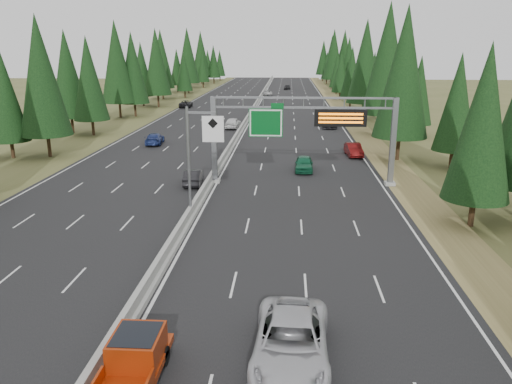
% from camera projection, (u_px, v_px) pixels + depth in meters
% --- Properties ---
extents(road, '(32.00, 260.00, 0.08)m').
position_uv_depth(road, '(249.00, 118.00, 89.07)').
color(road, black).
rests_on(road, ground).
extents(shoulder_right, '(3.60, 260.00, 0.06)m').
position_uv_depth(shoulder_right, '(349.00, 119.00, 87.99)').
color(shoulder_right, olive).
rests_on(shoulder_right, ground).
extents(shoulder_left, '(3.60, 260.00, 0.06)m').
position_uv_depth(shoulder_left, '(151.00, 117.00, 90.17)').
color(shoulder_left, '#4B5125').
rests_on(shoulder_left, ground).
extents(median_barrier, '(0.70, 260.00, 0.85)m').
position_uv_depth(median_barrier, '(249.00, 116.00, 88.97)').
color(median_barrier, gray).
rests_on(median_barrier, road).
extents(sign_gantry, '(16.75, 0.98, 7.80)m').
position_uv_depth(sign_gantry, '(310.00, 127.00, 43.81)').
color(sign_gantry, slate).
rests_on(sign_gantry, road).
extents(hov_sign_pole, '(2.80, 0.50, 8.00)m').
position_uv_depth(hov_sign_pole, '(197.00, 155.00, 34.96)').
color(hov_sign_pole, slate).
rests_on(hov_sign_pole, road).
extents(tree_row_right, '(11.99, 237.98, 18.74)m').
position_uv_depth(tree_row_right, '(390.00, 68.00, 74.74)').
color(tree_row_right, black).
rests_on(tree_row_right, ground).
extents(tree_row_left, '(11.71, 237.40, 18.33)m').
position_uv_depth(tree_row_left, '(81.00, 69.00, 69.81)').
color(tree_row_left, black).
rests_on(tree_row_left, ground).
extents(silver_minivan, '(3.19, 6.47, 1.77)m').
position_uv_depth(silver_minivan, '(291.00, 342.00, 19.32)').
color(silver_minivan, '#BDBCC2').
rests_on(silver_minivan, road).
extents(red_pickup, '(1.89, 5.30, 1.73)m').
position_uv_depth(red_pickup, '(134.00, 359.00, 18.14)').
color(red_pickup, black).
rests_on(red_pickup, road).
extents(car_ahead_green, '(1.89, 4.43, 1.49)m').
position_uv_depth(car_ahead_green, '(304.00, 164.00, 49.96)').
color(car_ahead_green, '#145B3A').
rests_on(car_ahead_green, road).
extents(car_ahead_dkred, '(1.86, 4.52, 1.46)m').
position_uv_depth(car_ahead_dkred, '(354.00, 150.00, 56.93)').
color(car_ahead_dkred, '#630E0E').
rests_on(car_ahead_dkred, road).
extents(car_ahead_dkgrey, '(2.74, 5.74, 1.62)m').
position_uv_depth(car_ahead_dkgrey, '(330.00, 122.00, 77.72)').
color(car_ahead_dkgrey, black).
rests_on(car_ahead_dkgrey, road).
extents(car_ahead_white, '(2.70, 5.15, 1.38)m').
position_uv_depth(car_ahead_white, '(268.00, 93.00, 131.24)').
color(car_ahead_white, '#B9B9B9').
rests_on(car_ahead_white, road).
extents(car_ahead_far, '(2.05, 4.39, 1.46)m').
position_uv_depth(car_ahead_far, '(287.00, 87.00, 150.59)').
color(car_ahead_far, black).
rests_on(car_ahead_far, road).
extents(car_onc_near, '(1.76, 4.29, 1.38)m').
position_uv_depth(car_onc_near, '(193.00, 177.00, 44.99)').
color(car_onc_near, black).
rests_on(car_onc_near, road).
extents(car_onc_blue, '(2.49, 5.09, 1.42)m').
position_uv_depth(car_onc_blue, '(155.00, 139.00, 64.02)').
color(car_onc_blue, navy).
rests_on(car_onc_blue, road).
extents(car_onc_white, '(2.41, 5.02, 1.65)m').
position_uv_depth(car_onc_white, '(233.00, 123.00, 76.84)').
color(car_onc_white, silver).
rests_on(car_onc_white, road).
extents(car_onc_far, '(2.72, 5.36, 1.45)m').
position_uv_depth(car_onc_far, '(186.00, 104.00, 104.55)').
color(car_onc_far, black).
rests_on(car_onc_far, road).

